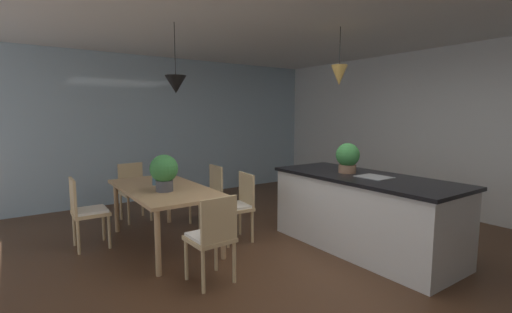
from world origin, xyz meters
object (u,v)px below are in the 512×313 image
Objects in this scene: chair_far_right at (238,204)px; chair_far_left at (208,193)px; vase_on_dining_table at (156,177)px; kitchen_island at (363,212)px; chair_kitchen_end at (212,236)px; dining_table at (164,192)px; potted_plant_on_table at (164,171)px; chair_near_left at (86,210)px; chair_window_end at (134,189)px; potted_plant_on_island at (348,157)px.

chair_far_right is 1.00× the size of chair_far_left.
kitchen_island is at bearing 48.60° from vase_on_dining_table.
kitchen_island is (0.25, 1.91, -0.01)m from chair_kitchen_end.
dining_table is 4.20× the size of potted_plant_on_table.
chair_near_left is at bearing -125.20° from kitchen_island.
chair_far_right reaches higher than dining_table.
chair_near_left is at bearing -130.36° from potted_plant_on_table.
potted_plant_on_table is at bearing -5.82° from vase_on_dining_table.
chair_window_end is at bearing -179.87° from chair_kitchen_end.
chair_far_right is at bearing 54.83° from vase_on_dining_table.
chair_far_left is at bearing 153.95° from chair_kitchen_end.
chair_window_end is at bearing -145.59° from kitchen_island.
potted_plant_on_island is (1.67, 1.09, 0.62)m from chair_far_left.
potted_plant_on_island reaches higher than chair_far_left.
chair_window_end is 1.00× the size of chair_kitchen_end.
dining_table is 4.88× the size of potted_plant_on_island.
chair_near_left and chair_far_right have the same top height.
vase_on_dining_table is at bearing 74.59° from chair_near_left.
chair_near_left is 0.38× the size of kitchen_island.
chair_far_right is 1.56m from kitchen_island.
dining_table is at bearing -179.89° from chair_kitchen_end.
chair_far_left is 2.22m from kitchen_island.
chair_near_left is at bearing -105.41° from vase_on_dining_table.
potted_plant_on_table reaches higher than chair_window_end.
chair_near_left is at bearing -43.44° from chair_window_end.
chair_kitchen_end is (2.55, 0.01, 0.00)m from chair_window_end.
vase_on_dining_table is (-1.45, -1.94, -0.27)m from potted_plant_on_island.
chair_far_right is (0.41, 0.83, -0.19)m from dining_table.
kitchen_island is at bearing 54.80° from chair_near_left.
vase_on_dining_table is (-0.19, -0.03, 0.17)m from dining_table.
potted_plant_on_island is at bearing 90.55° from chair_kitchen_end.
kitchen_island is (2.80, 1.92, -0.01)m from chair_window_end.
chair_far_left is at bearing -146.81° from potted_plant_on_island.
chair_far_left is at bearing 89.94° from chair_near_left.
potted_plant_on_table reaches higher than chair_kitchen_end.
vase_on_dining_table is at bearing -126.68° from potted_plant_on_island.
chair_window_end reaches higher than dining_table.
chair_window_end and chair_kitchen_end have the same top height.
chair_kitchen_end is (0.86, -0.82, 0.00)m from chair_far_right.
kitchen_island is (1.93, 2.74, -0.01)m from chair_near_left.
chair_kitchen_end is 4.26× the size of vase_on_dining_table.
dining_table is at bearing 63.67° from chair_near_left.
chair_far_left is at bearing 125.51° from potted_plant_on_table.
dining_table is at bearing -128.52° from kitchen_island.
kitchen_island is (1.52, 1.92, -0.20)m from dining_table.
chair_far_right and chair_kitchen_end have the same top height.
potted_plant_on_island is (1.26, 1.92, 0.44)m from dining_table.
chair_kitchen_end is 2.02× the size of potted_plant_on_table.
potted_plant_on_island is (0.85, 1.09, 0.62)m from chair_far_right.
dining_table is 0.94m from chair_far_right.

